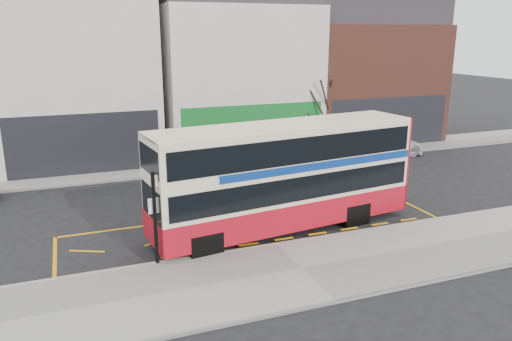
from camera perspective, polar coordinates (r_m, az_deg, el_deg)
name	(u,v)px	position (r m, az deg, el deg)	size (l,w,h in m)	color
ground	(272,243)	(17.38, 1.85, -8.33)	(120.00, 120.00, 0.00)	black
pavement	(301,270)	(15.45, 5.21, -11.26)	(40.00, 4.00, 0.15)	gray
kerb	(276,246)	(17.03, 2.35, -8.57)	(40.00, 0.15, 0.15)	gray
far_pavement	(194,165)	(27.28, -7.08, 0.61)	(50.00, 3.00, 0.15)	gray
road_markings	(256,227)	(18.74, -0.04, -6.48)	(14.00, 3.40, 0.01)	orange
terrace_left	(76,65)	(29.70, -19.92, 11.30)	(8.00, 8.01, 11.80)	silver
terrace_green_shop	(231,66)	(31.24, -2.83, 11.87)	(9.00, 8.01, 11.30)	beige
terrace_right	(358,70)	(35.12, 11.55, 11.17)	(9.00, 8.01, 10.30)	brown
double_decker_bus	(285,175)	(17.96, 3.33, -0.53)	(10.05, 3.47, 3.93)	beige
bus_stop_post	(156,209)	(15.31, -11.31, -4.31)	(0.73, 0.14, 2.91)	black
car_grey	(234,160)	(25.66, -2.49, 1.26)	(1.53, 4.39, 1.45)	#3C3E43
car_white	(383,144)	(30.25, 14.26, 2.94)	(1.97, 4.85, 1.41)	white
street_tree_right	(316,88)	(29.65, 6.90, 9.31)	(2.64, 2.64, 5.71)	black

